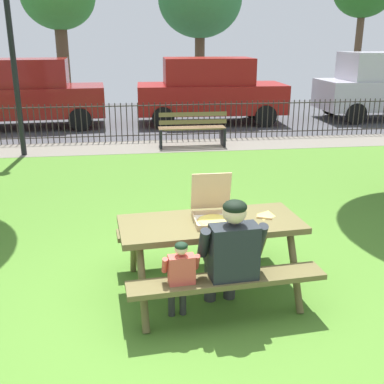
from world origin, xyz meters
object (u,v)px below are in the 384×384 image
(lamp_post_walkway, at_px, (10,31))
(pizza_box_open, at_px, (213,212))
(park_bench_center, at_px, (192,130))
(picnic_table_foreground, at_px, (211,237))
(child_at_table, at_px, (180,274))
(parked_car_center, at_px, (25,93))
(parked_car_right, at_px, (210,90))
(adult_at_table, at_px, (230,253))
(pizza_slice_on_table, at_px, (266,215))

(lamp_post_walkway, bearing_deg, pizza_box_open, -63.74)
(pizza_box_open, height_order, park_bench_center, pizza_box_open)
(pizza_box_open, bearing_deg, park_bench_center, 83.87)
(picnic_table_foreground, relative_size, child_at_table, 2.25)
(child_at_table, bearing_deg, picnic_table_foreground, 56.35)
(child_at_table, bearing_deg, parked_car_center, 107.50)
(child_at_table, xyz_separation_m, lamp_post_walkway, (-2.74, 6.95, 2.12))
(picnic_table_foreground, xyz_separation_m, parked_car_center, (-3.66, 9.88, 0.41))
(child_at_table, height_order, parked_car_right, parked_car_right)
(adult_at_table, bearing_deg, lamp_post_walkway, 114.93)
(park_bench_center, relative_size, parked_car_right, 0.36)
(pizza_box_open, bearing_deg, picnic_table_foreground, -135.59)
(parked_car_center, height_order, parked_car_right, same)
(child_at_table, distance_m, parked_car_center, 10.95)
(picnic_table_foreground, bearing_deg, child_at_table, -123.65)
(pizza_slice_on_table, bearing_deg, lamp_post_walkway, 120.25)
(child_at_table, bearing_deg, pizza_box_open, 55.65)
(pizza_slice_on_table, bearing_deg, picnic_table_foreground, -173.46)
(pizza_box_open, xyz_separation_m, park_bench_center, (0.72, 6.67, -0.44))
(pizza_slice_on_table, distance_m, child_at_table, 1.17)
(lamp_post_walkway, relative_size, parked_car_center, 0.97)
(adult_at_table, xyz_separation_m, lamp_post_walkway, (-3.20, 6.89, 1.98))
(picnic_table_foreground, xyz_separation_m, pizza_slice_on_table, (0.58, 0.07, 0.18))
(picnic_table_foreground, relative_size, pizza_slice_on_table, 7.31)
(pizza_box_open, relative_size, adult_at_table, 0.39)
(pizza_slice_on_table, relative_size, park_bench_center, 0.16)
(parked_car_right, bearing_deg, child_at_table, -101.39)
(park_bench_center, height_order, parked_car_center, parked_car_center)
(picnic_table_foreground, height_order, pizza_slice_on_table, pizza_slice_on_table)
(child_at_table, distance_m, park_bench_center, 7.35)
(pizza_slice_on_table, height_order, child_at_table, child_at_table)
(adult_at_table, distance_m, park_bench_center, 7.23)
(pizza_box_open, bearing_deg, parked_car_right, 80.20)
(lamp_post_walkway, distance_m, parked_car_right, 6.18)
(adult_at_table, bearing_deg, child_at_table, -172.11)
(adult_at_table, xyz_separation_m, park_bench_center, (0.65, 7.19, -0.24))
(picnic_table_foreground, height_order, parked_car_center, parked_car_center)
(adult_at_table, bearing_deg, park_bench_center, 84.81)
(pizza_box_open, relative_size, parked_car_right, 0.10)
(park_bench_center, distance_m, lamp_post_walkway, 4.46)
(pizza_box_open, height_order, parked_car_center, parked_car_center)
(lamp_post_walkway, bearing_deg, park_bench_center, 4.56)
(pizza_box_open, relative_size, lamp_post_walkway, 0.11)
(picnic_table_foreground, distance_m, pizza_slice_on_table, 0.61)
(lamp_post_walkway, bearing_deg, parked_car_center, 99.04)
(picnic_table_foreground, xyz_separation_m, adult_at_table, (0.09, -0.50, 0.06))
(park_bench_center, bearing_deg, adult_at_table, -95.19)
(picnic_table_foreground, height_order, parked_car_right, parked_car_right)
(parked_car_center, bearing_deg, pizza_box_open, -69.44)
(pizza_box_open, distance_m, parked_car_center, 10.52)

